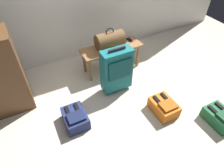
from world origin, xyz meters
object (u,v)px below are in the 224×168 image
duffel_bag_brown (110,40)px  backpack_orange (164,107)px  cell_phone (129,40)px  suitcase_upright_teal (117,70)px  backpack_green (220,117)px  bench (112,51)px  backpack_navy (75,118)px

duffel_bag_brown → backpack_orange: bearing=-78.8°
cell_phone → suitcase_upright_teal: bearing=-134.3°
suitcase_upright_teal → backpack_green: size_ratio=1.95×
bench → duffel_bag_brown: 0.20m
suitcase_upright_teal → backpack_navy: suitcase_upright_teal is taller
bench → backpack_navy: size_ratio=2.63×
cell_phone → backpack_orange: (-0.16, -1.23, -0.34)m
backpack_green → backpack_navy: bearing=153.5°
backpack_orange → backpack_navy: size_ratio=1.00×
bench → backpack_orange: bench is taller
cell_phone → backpack_navy: (-1.30, -0.87, -0.34)m
duffel_bag_brown → backpack_green: duffel_bag_brown is taller
backpack_green → backpack_orange: bearing=139.0°
backpack_green → bench: bearing=114.2°
backpack_green → duffel_bag_brown: bearing=115.1°
duffel_bag_brown → backpack_navy: 1.31m
cell_phone → suitcase_upright_teal: suitcase_upright_teal is taller
backpack_green → backpack_navy: size_ratio=1.00×
duffel_bag_brown → backpack_navy: bearing=-138.1°
cell_phone → bench: bearing=-171.7°
backpack_orange → bench: bearing=99.7°
bench → cell_phone: size_ratio=6.94×
backpack_green → backpack_orange: 0.71m
suitcase_upright_teal → backpack_navy: size_ratio=1.95×
duffel_bag_brown → suitcase_upright_teal: (-0.14, -0.49, -0.18)m
duffel_bag_brown → cell_phone: (0.39, 0.05, -0.13)m
duffel_bag_brown → cell_phone: 0.42m
suitcase_upright_teal → duffel_bag_brown: bearing=74.3°
duffel_bag_brown → backpack_green: 1.88m
backpack_green → backpack_orange: same height
duffel_bag_brown → cell_phone: size_ratio=3.06×
bench → duffel_bag_brown: (-0.03, -0.00, 0.20)m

